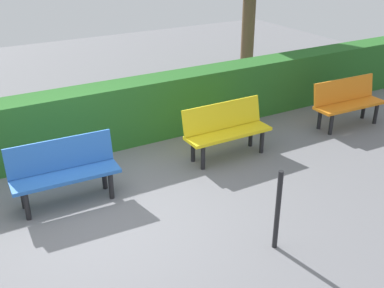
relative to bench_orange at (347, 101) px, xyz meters
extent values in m
plane|color=slate|center=(5.07, 0.60, -0.48)|extent=(20.49, 20.49, 0.00)
cube|color=orange|center=(0.00, 0.07, -0.06)|extent=(1.42, 0.48, 0.05)
cube|color=orange|center=(0.00, -0.12, 0.17)|extent=(1.41, 0.16, 0.42)
cylinder|color=black|center=(-0.54, 0.25, -0.28)|extent=(0.07, 0.07, 0.39)
cylinder|color=black|center=(-0.56, -0.05, -0.28)|extent=(0.07, 0.07, 0.39)
cylinder|color=black|center=(0.56, 0.20, -0.28)|extent=(0.07, 0.07, 0.39)
cylinder|color=black|center=(0.55, -0.10, -0.28)|extent=(0.07, 0.07, 0.39)
cube|color=yellow|center=(2.64, 0.02, -0.06)|extent=(1.43, 0.42, 0.05)
cube|color=yellow|center=(2.64, -0.17, 0.17)|extent=(1.43, 0.13, 0.42)
cylinder|color=black|center=(2.08, 0.17, -0.28)|extent=(0.07, 0.07, 0.39)
cylinder|color=black|center=(2.08, -0.13, -0.28)|extent=(0.07, 0.07, 0.39)
cylinder|color=black|center=(3.21, 0.17, -0.28)|extent=(0.07, 0.07, 0.39)
cylinder|color=black|center=(3.21, -0.13, -0.28)|extent=(0.07, 0.07, 0.39)
cube|color=blue|center=(5.27, 0.09, -0.06)|extent=(1.42, 0.48, 0.05)
cube|color=blue|center=(5.26, -0.10, 0.17)|extent=(1.41, 0.17, 0.42)
cylinder|color=black|center=(4.72, 0.26, -0.28)|extent=(0.07, 0.07, 0.39)
cylinder|color=black|center=(4.71, -0.04, -0.28)|extent=(0.07, 0.07, 0.39)
cylinder|color=black|center=(5.82, 0.21, -0.28)|extent=(0.07, 0.07, 0.39)
cylinder|color=black|center=(5.81, -0.09, -0.28)|extent=(0.07, 0.07, 0.39)
cube|color=#266023|center=(3.88, -1.35, 0.05)|extent=(16.49, 0.57, 1.05)
cylinder|color=brown|center=(-0.21, -3.41, 0.72)|extent=(0.31, 0.31, 2.40)
cylinder|color=black|center=(3.48, 2.22, 0.02)|extent=(0.06, 0.06, 1.00)
camera|label=1|loc=(6.51, 5.53, 2.91)|focal=43.47mm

